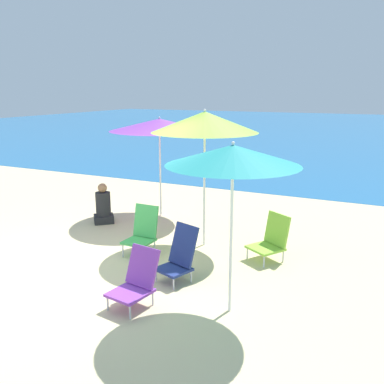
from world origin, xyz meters
TOP-DOWN VIEW (x-y plane):
  - ground_plane at (0.00, 0.00)m, footprint 60.00×60.00m
  - sea_water at (0.00, 25.73)m, footprint 60.00×40.00m
  - beach_umbrella_teal at (2.35, -0.38)m, footprint 1.57×1.57m
  - beach_umbrella_purple at (-0.48, 2.84)m, footprint 2.09×2.09m
  - beach_umbrella_lime at (1.11, 1.59)m, footprint 1.79×1.79m
  - beach_chair_navy at (1.38, 0.14)m, footprint 0.57×0.62m
  - beach_chair_green at (0.34, 0.80)m, footprint 0.45×0.54m
  - beach_chair_purple at (1.21, -0.74)m, footprint 0.53×0.66m
  - beach_chair_lime at (2.35, 1.46)m, footprint 0.69×0.71m
  - person_seated_near at (-1.27, 1.87)m, footprint 0.51×0.51m

SIDE VIEW (x-z plane):
  - ground_plane at x=0.00m, z-range 0.00..0.00m
  - sea_water at x=0.00m, z-range 0.00..0.01m
  - beach_chair_purple at x=1.21m, z-range -0.02..0.69m
  - person_seated_near at x=-1.27m, z-range -0.08..0.75m
  - beach_chair_lime at x=2.35m, z-range -0.02..0.72m
  - beach_chair_navy at x=1.38m, z-range -0.02..0.78m
  - beach_chair_green at x=0.34m, z-range -0.01..0.79m
  - beach_umbrella_teal at x=2.35m, z-range 0.89..3.00m
  - beach_umbrella_purple at x=-0.48m, z-range 0.90..3.02m
  - beach_umbrella_lime at x=1.11m, z-range 0.97..3.33m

